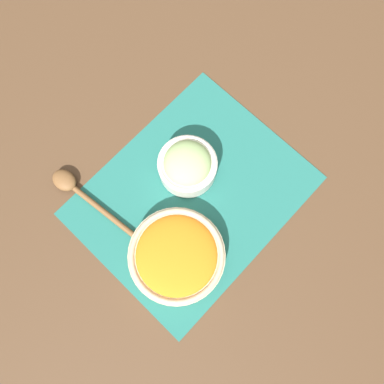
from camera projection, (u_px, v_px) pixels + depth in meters
The scene contains 5 objects.
ground_plane at pixel (192, 196), 0.83m from camera, with size 3.00×3.00×0.00m, color #513823.
placemat at pixel (192, 195), 0.83m from camera, with size 0.48×0.38×0.00m.
cucumber_bowl at pixel (187, 165), 0.80m from camera, with size 0.13×0.13×0.08m.
carrot_bowl at pixel (177, 256), 0.76m from camera, with size 0.20×0.20×0.06m.
wooden_spoon at pixel (78, 191), 0.82m from camera, with size 0.05×0.25×0.02m.
Camera 1 is at (0.14, 0.13, 0.81)m, focal length 35.00 mm.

